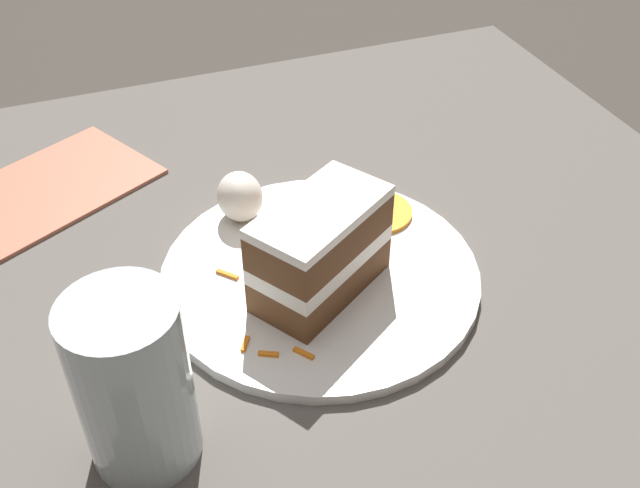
{
  "coord_description": "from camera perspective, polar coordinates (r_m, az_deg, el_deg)",
  "views": [
    {
      "loc": [
        -0.42,
        0.15,
        0.5
      ],
      "look_at": [
        0.05,
        -0.02,
        0.08
      ],
      "focal_mm": 42.0,
      "sensor_mm": 36.0,
      "label": 1
    }
  ],
  "objects": [
    {
      "name": "ground_plane",
      "position": [
        0.67,
        -0.44,
        -8.28
      ],
      "size": [
        6.0,
        6.0,
        0.0
      ],
      "primitive_type": "plane",
      "color": "#38332D",
      "rests_on": "ground"
    },
    {
      "name": "dining_table",
      "position": [
        0.65,
        -0.44,
        -7.14
      ],
      "size": [
        0.96,
        0.92,
        0.04
      ],
      "primitive_type": "cube",
      "color": "#56514C",
      "rests_on": "ground"
    },
    {
      "name": "plate",
      "position": [
        0.68,
        0.0,
        -2.36
      ],
      "size": [
        0.29,
        0.29,
        0.01
      ],
      "primitive_type": "cylinder",
      "color": "white",
      "rests_on": "dining_table"
    },
    {
      "name": "cake_slice",
      "position": [
        0.63,
        0.03,
        -0.39
      ],
      "size": [
        0.12,
        0.14,
        0.09
      ],
      "rotation": [
        0.0,
        0.0,
        0.57
      ],
      "color": "brown",
      "rests_on": "plate"
    },
    {
      "name": "cream_dollop",
      "position": [
        0.72,
        -6.12,
        3.62
      ],
      "size": [
        0.05,
        0.04,
        0.05
      ],
      "primitive_type": "ellipsoid",
      "color": "white",
      "rests_on": "plate"
    },
    {
      "name": "orange_garnish",
      "position": [
        0.74,
        4.32,
        2.46
      ],
      "size": [
        0.07,
        0.07,
        0.0
      ],
      "primitive_type": "cylinder",
      "color": "orange",
      "rests_on": "plate"
    },
    {
      "name": "carrot_shreds_scatter",
      "position": [
        0.62,
        -4.7,
        -6.23
      ],
      "size": [
        0.13,
        0.05,
        0.0
      ],
      "color": "orange",
      "rests_on": "plate"
    },
    {
      "name": "drinking_glass",
      "position": [
        0.53,
        -13.85,
        -11.0
      ],
      "size": [
        0.08,
        0.08,
        0.14
      ],
      "color": "silver",
      "rests_on": "dining_table"
    },
    {
      "name": "menu_card",
      "position": [
        0.84,
        -19.97,
        3.98
      ],
      "size": [
        0.22,
        0.25,
        0.0
      ],
      "primitive_type": "cube",
      "rotation": [
        0.0,
        0.0,
        3.62
      ],
      "color": "#B2664C",
      "rests_on": "dining_table"
    }
  ]
}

